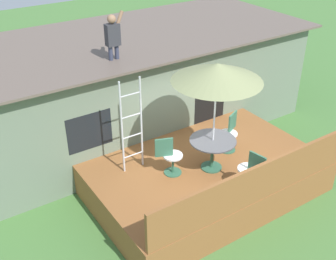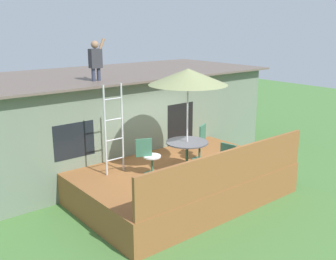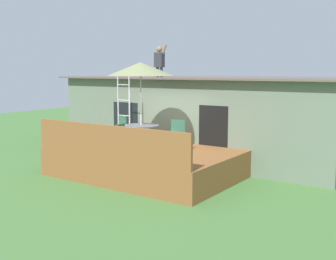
{
  "view_description": "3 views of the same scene",
  "coord_description": "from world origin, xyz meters",
  "views": [
    {
      "loc": [
        -5.2,
        -6.29,
        6.43
      ],
      "look_at": [
        -0.37,
        1.02,
        1.31
      ],
      "focal_mm": 45.11,
      "sensor_mm": 36.0,
      "label": 1
    },
    {
      "loc": [
        -6.26,
        -7.15,
        4.35
      ],
      "look_at": [
        0.41,
        1.02,
        1.51
      ],
      "focal_mm": 42.23,
      "sensor_mm": 36.0,
      "label": 2
    },
    {
      "loc": [
        7.46,
        -9.71,
        3.11
      ],
      "look_at": [
        0.24,
        0.79,
        1.3
      ],
      "focal_mm": 45.04,
      "sensor_mm": 36.0,
      "label": 3
    }
  ],
  "objects": [
    {
      "name": "patio_umbrella",
      "position": [
        0.0,
        -0.23,
        3.15
      ],
      "size": [
        1.9,
        1.9,
        2.54
      ],
      "color": "silver",
      "rests_on": "deck"
    },
    {
      "name": "deck_railing",
      "position": [
        0.0,
        -1.66,
        1.25
      ],
      "size": [
        5.17,
        0.08,
        0.9
      ],
      "primitive_type": "cube",
      "color": "brown",
      "rests_on": "deck"
    },
    {
      "name": "ground_plane",
      "position": [
        0.0,
        0.0,
        0.0
      ],
      "size": [
        40.0,
        40.0,
        0.0
      ],
      "primitive_type": "plane",
      "color": "#477538"
    },
    {
      "name": "patio_chair_right",
      "position": [
        0.86,
        0.18,
        1.26
      ],
      "size": [
        0.59,
        0.44,
        0.92
      ],
      "rotation": [
        0.0,
        0.0,
        -2.7
      ],
      "color": "#33664C",
      "rests_on": "deck"
    },
    {
      "name": "patio_chair_left",
      "position": [
        -0.91,
        0.12,
        1.26
      ],
      "size": [
        0.6,
        0.44,
        0.92
      ],
      "rotation": [
        0.0,
        0.0,
        -0.37
      ],
      "color": "#33664C",
      "rests_on": "deck"
    },
    {
      "name": "house",
      "position": [
        0.0,
        3.6,
        1.45
      ],
      "size": [
        10.5,
        4.5,
        2.88
      ],
      "color": "slate",
      "rests_on": "ground"
    },
    {
      "name": "patio_table",
      "position": [
        0.0,
        -0.23,
        1.39
      ],
      "size": [
        1.04,
        1.04,
        0.74
      ],
      "color": "#33664C",
      "rests_on": "deck"
    },
    {
      "name": "deck",
      "position": [
        0.0,
        0.0,
        0.4
      ],
      "size": [
        5.27,
        3.41,
        0.8
      ],
      "primitive_type": "cube",
      "color": "brown",
      "rests_on": "ground"
    },
    {
      "name": "person_figure",
      "position": [
        -1.08,
        2.21,
        3.49
      ],
      "size": [
        0.47,
        0.2,
        1.11
      ],
      "color": "#33384C",
      "rests_on": "house"
    },
    {
      "name": "step_ladder",
      "position": [
        -1.48,
        0.75,
        1.9
      ],
      "size": [
        0.52,
        0.04,
        2.2
      ],
      "color": "silver",
      "rests_on": "deck"
    },
    {
      "name": "patio_chair_near",
      "position": [
        0.2,
        -1.26,
        1.26
      ],
      "size": [
        0.44,
        0.62,
        0.92
      ],
      "rotation": [
        0.0,
        0.0,
        1.76
      ],
      "color": "#33664C",
      "rests_on": "deck"
    }
  ]
}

